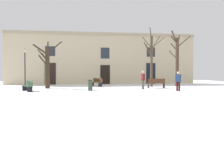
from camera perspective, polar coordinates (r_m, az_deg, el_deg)
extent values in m
plane|color=white|center=(17.24, 0.87, -4.46)|extent=(36.89, 36.89, 0.00)
cube|color=beige|center=(27.09, -2.26, 4.18)|extent=(23.06, 0.40, 6.27)
cube|color=tan|center=(27.15, -2.22, 10.29)|extent=(23.06, 0.30, 0.24)
cube|color=black|center=(26.97, -15.55, 0.20)|extent=(1.27, 0.08, 2.54)
cube|color=#262D38|center=(27.06, -15.58, 5.79)|extent=(1.14, 0.06, 1.14)
cube|color=black|center=(26.85, -1.78, -0.03)|extent=(1.15, 0.08, 2.30)
cube|color=#262D38|center=(26.93, -1.78, 5.51)|extent=(1.04, 0.06, 1.31)
cube|color=black|center=(28.02, 9.92, 0.27)|extent=(1.15, 0.08, 2.56)
cube|color=#262D38|center=(28.11, 9.94, 5.70)|extent=(1.04, 0.06, 1.15)
cylinder|color=#382B1E|center=(21.32, -16.24, 1.49)|extent=(0.40, 0.40, 3.67)
cylinder|color=#382B1E|center=(21.66, -17.93, 6.16)|extent=(1.43, 0.46, 1.01)
cylinder|color=#382B1E|center=(21.65, -17.39, 4.72)|extent=(1.04, 0.56, 1.17)
cylinder|color=#382B1E|center=(21.10, -16.17, 6.47)|extent=(0.32, 0.76, 1.15)
cylinder|color=#382B1E|center=(21.42, -14.53, 6.67)|extent=(1.37, 0.29, 1.26)
cylinder|color=#382B1E|center=(21.16, -17.26, 3.43)|extent=(0.83, 0.64, 1.05)
cylinder|color=#382B1E|center=(21.02, -16.84, 4.16)|extent=(0.45, 0.83, 0.82)
cylinder|color=#4C3D2D|center=(23.06, 10.09, 3.34)|extent=(0.26, 0.26, 5.17)
cylinder|color=#4C3D2D|center=(22.68, 8.98, 8.11)|extent=(1.24, 0.83, 1.03)
cylinder|color=#4C3D2D|center=(22.82, 11.08, 7.90)|extent=(0.59, 1.06, 1.26)
cylinder|color=#4C3D2D|center=(22.70, 10.37, 5.82)|extent=(0.13, 0.93, 1.16)
cylinder|color=#4C3D2D|center=(23.34, 11.69, 7.97)|extent=(1.34, 0.23, 1.14)
cylinder|color=#4C3D2D|center=(22.72, 9.36, 6.33)|extent=(0.92, 0.74, 1.13)
cylinder|color=#4C3D2D|center=(22.76, 9.16, 6.25)|extent=(1.03, 0.58, 1.57)
cylinder|color=#4C3D2D|center=(22.82, 9.91, 10.03)|extent=(0.58, 1.02, 1.29)
cylinder|color=#423326|center=(24.67, 16.36, 3.10)|extent=(0.36, 0.36, 5.11)
cylinder|color=#423326|center=(24.60, 15.74, 9.10)|extent=(0.92, 0.51, 1.48)
cylinder|color=#423326|center=(24.93, 15.65, 8.53)|extent=(0.68, 0.52, 0.90)
cylinder|color=#423326|center=(24.26, 16.62, 7.80)|extent=(0.43, 1.24, 1.39)
cylinder|color=#423326|center=(24.92, 15.61, 6.80)|extent=(0.65, 0.67, 0.92)
cylinder|color=#423326|center=(24.85, 15.41, 4.86)|extent=(0.78, 0.70, 1.06)
cylinder|color=#423326|center=(25.00, 17.89, 7.99)|extent=(1.39, 0.36, 1.27)
cylinder|color=black|center=(24.11, -21.42, 1.17)|extent=(0.10, 0.10, 3.47)
cylinder|color=black|center=(24.16, -21.39, -2.71)|extent=(0.22, 0.22, 0.20)
cube|color=beige|center=(24.19, -21.45, 5.71)|extent=(0.24, 0.24, 0.36)
cone|color=black|center=(24.21, -21.45, 6.13)|extent=(0.30, 0.30, 0.14)
cylinder|color=#2D3D2D|center=(18.28, -5.61, -2.83)|extent=(0.37, 0.37, 0.84)
torus|color=black|center=(18.25, -5.62, -1.46)|extent=(0.40, 0.40, 0.04)
cube|color=#2D4C33|center=(18.86, -20.93, -2.76)|extent=(1.10, 1.52, 0.05)
cube|color=#2D4C33|center=(18.90, -20.38, -2.09)|extent=(0.82, 1.37, 0.36)
cube|color=black|center=(19.54, -21.48, -3.26)|extent=(0.36, 0.24, 0.42)
torus|color=black|center=(19.51, -21.93, -3.66)|extent=(0.11, 0.16, 0.17)
cube|color=black|center=(18.21, -20.33, -3.56)|extent=(0.36, 0.24, 0.42)
torus|color=black|center=(18.18, -20.81, -3.99)|extent=(0.11, 0.16, 0.17)
cube|color=#51331E|center=(21.34, 11.27, -2.14)|extent=(1.62, 0.52, 0.05)
cube|color=#51331E|center=(21.15, 11.40, -1.56)|extent=(1.59, 0.21, 0.37)
cube|color=black|center=(21.56, 13.16, -2.75)|extent=(0.09, 0.37, 0.47)
torus|color=black|center=(21.71, 13.04, -3.14)|extent=(0.17, 0.04, 0.17)
cube|color=black|center=(21.18, 9.34, -2.80)|extent=(0.09, 0.37, 0.47)
torus|color=black|center=(21.34, 9.25, -3.20)|extent=(0.17, 0.04, 0.17)
cube|color=#51331E|center=(23.15, -4.12, -1.99)|extent=(1.23, 1.74, 0.05)
cube|color=#51331E|center=(23.26, -3.67, -1.43)|extent=(0.89, 1.56, 0.37)
cube|color=black|center=(23.85, -5.13, -2.42)|extent=(0.40, 0.25, 0.43)
torus|color=black|center=(23.76, -5.52, -2.75)|extent=(0.11, 0.16, 0.17)
cube|color=black|center=(22.49, -3.04, -2.62)|extent=(0.40, 0.25, 0.43)
torus|color=black|center=(22.40, -3.44, -2.98)|extent=(0.11, 0.16, 0.17)
cylinder|color=#350F0F|center=(18.55, 16.36, -2.95)|extent=(0.14, 0.14, 0.75)
cylinder|color=#350F0F|center=(18.48, 16.87, -2.96)|extent=(0.14, 0.14, 0.75)
cube|color=navy|center=(18.48, 16.63, -0.90)|extent=(0.42, 0.43, 0.58)
sphere|color=beige|center=(18.47, 16.63, 0.41)|extent=(0.21, 0.21, 0.21)
cylinder|color=#403D3A|center=(19.84, 7.84, -2.62)|extent=(0.14, 0.14, 0.77)
cylinder|color=#403D3A|center=(19.67, 8.04, -2.66)|extent=(0.14, 0.14, 0.77)
cube|color=#591919|center=(19.72, 7.94, -0.66)|extent=(0.27, 0.41, 0.60)
sphere|color=beige|center=(19.71, 7.95, 0.61)|extent=(0.21, 0.21, 0.21)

